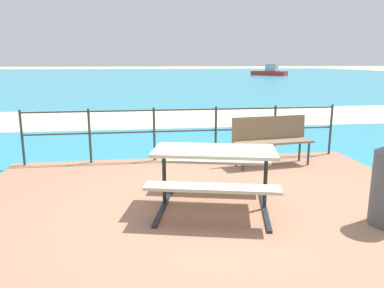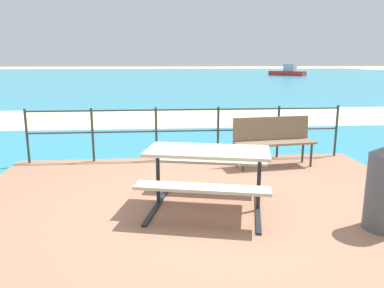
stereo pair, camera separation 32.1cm
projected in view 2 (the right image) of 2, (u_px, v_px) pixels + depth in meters
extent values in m
plane|color=tan|center=(203.00, 212.00, 4.87)|extent=(240.00, 240.00, 0.00)
cube|color=#996B51|center=(203.00, 209.00, 4.86)|extent=(6.40, 5.20, 0.06)
cube|color=teal|center=(162.00, 77.00, 43.73)|extent=(90.00, 90.00, 0.01)
cube|color=beige|center=(174.00, 117.00, 12.90)|extent=(54.03, 4.74, 0.01)
cube|color=#BCAD93|center=(208.00, 151.00, 4.69)|extent=(1.66, 1.07, 0.04)
cube|color=#BCAD93|center=(202.00, 188.00, 4.19)|extent=(1.55, 0.62, 0.04)
cube|color=#BCAD93|center=(212.00, 161.00, 5.31)|extent=(1.55, 0.62, 0.04)
cylinder|color=#1E2328|center=(158.00, 177.00, 4.87)|extent=(0.06, 0.06, 0.75)
cube|color=#1E2328|center=(159.00, 203.00, 4.95)|extent=(0.40, 1.40, 0.03)
cylinder|color=#1E2328|center=(259.00, 182.00, 4.68)|extent=(0.06, 0.06, 0.75)
cube|color=#1E2328|center=(258.00, 209.00, 4.75)|extent=(0.40, 1.40, 0.03)
cube|color=#7A6047|center=(275.00, 143.00, 6.62)|extent=(1.48, 0.58, 0.04)
cube|color=#7A6047|center=(271.00, 128.00, 6.74)|extent=(1.44, 0.24, 0.42)
cylinder|color=#2D3833|center=(243.00, 159.00, 6.39)|extent=(0.04, 0.04, 0.44)
cylinder|color=#2D3833|center=(237.00, 155.00, 6.67)|extent=(0.04, 0.04, 0.44)
cylinder|color=#2D3833|center=(311.00, 155.00, 6.66)|extent=(0.04, 0.04, 0.44)
cylinder|color=#2D3833|center=(303.00, 151.00, 6.95)|extent=(0.04, 0.04, 0.44)
cylinder|color=#2D3833|center=(27.00, 136.00, 6.85)|extent=(0.04, 0.04, 1.01)
cylinder|color=#2D3833|center=(93.00, 135.00, 6.95)|extent=(0.04, 0.04, 1.01)
cylinder|color=#2D3833|center=(156.00, 134.00, 7.06)|extent=(0.04, 0.04, 1.01)
cylinder|color=#2D3833|center=(218.00, 133.00, 7.17)|extent=(0.04, 0.04, 1.01)
cylinder|color=#2D3833|center=(278.00, 132.00, 7.27)|extent=(0.04, 0.04, 1.01)
cylinder|color=#2D3833|center=(336.00, 131.00, 7.38)|extent=(0.04, 0.04, 1.01)
cylinder|color=#2D3833|center=(187.00, 110.00, 7.01)|extent=(5.90, 0.03, 0.03)
cylinder|color=#2D3833|center=(187.00, 131.00, 7.10)|extent=(5.90, 0.03, 0.03)
cube|color=red|center=(287.00, 73.00, 48.22)|extent=(4.23, 4.29, 0.58)
cube|color=#A5A8AD|center=(290.00, 67.00, 47.84)|extent=(1.69, 1.70, 0.90)
cone|color=red|center=(269.00, 73.00, 49.85)|extent=(0.72, 0.72, 0.52)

